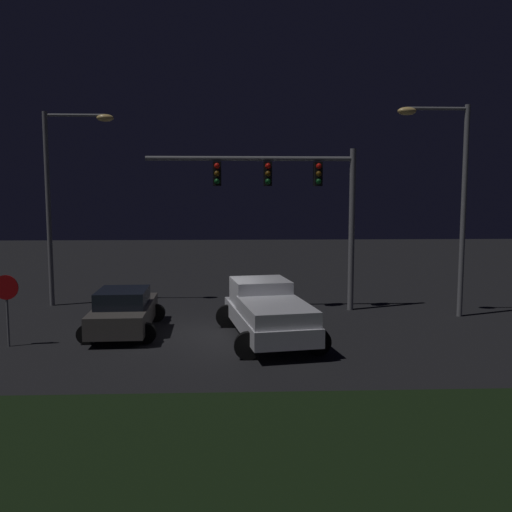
{
  "coord_description": "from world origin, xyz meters",
  "views": [
    {
      "loc": [
        0.38,
        -18.18,
        4.59
      ],
      "look_at": [
        1.18,
        1.62,
        2.43
      ],
      "focal_mm": 38.03,
      "sensor_mm": 36.0,
      "label": 1
    }
  ],
  "objects_px": {
    "car_sedan": "(124,311)",
    "stop_sign": "(6,297)",
    "traffic_signal_gantry": "(292,189)",
    "street_lamp_right": "(450,184)",
    "pickup_truck": "(267,308)",
    "street_lamp_left": "(62,184)"
  },
  "relations": [
    {
      "from": "car_sedan",
      "to": "street_lamp_left",
      "type": "relative_size",
      "value": 0.55
    },
    {
      "from": "stop_sign",
      "to": "car_sedan",
      "type": "bearing_deg",
      "value": 27.05
    },
    {
      "from": "street_lamp_left",
      "to": "street_lamp_right",
      "type": "xyz_separation_m",
      "value": [
        15.29,
        -2.76,
        -0.06
      ]
    },
    {
      "from": "pickup_truck",
      "to": "stop_sign",
      "type": "relative_size",
      "value": 2.54
    },
    {
      "from": "pickup_truck",
      "to": "street_lamp_left",
      "type": "height_order",
      "value": "street_lamp_left"
    },
    {
      "from": "street_lamp_right",
      "to": "stop_sign",
      "type": "xyz_separation_m",
      "value": [
        -15.11,
        -3.66,
        -3.5
      ]
    },
    {
      "from": "traffic_signal_gantry",
      "to": "street_lamp_right",
      "type": "relative_size",
      "value": 1.04
    },
    {
      "from": "car_sedan",
      "to": "street_lamp_right",
      "type": "distance_m",
      "value": 12.82
    },
    {
      "from": "pickup_truck",
      "to": "street_lamp_right",
      "type": "relative_size",
      "value": 0.71
    },
    {
      "from": "street_lamp_left",
      "to": "stop_sign",
      "type": "bearing_deg",
      "value": -88.35
    },
    {
      "from": "car_sedan",
      "to": "street_lamp_right",
      "type": "xyz_separation_m",
      "value": [
        11.9,
        2.02,
        4.33
      ]
    },
    {
      "from": "street_lamp_right",
      "to": "street_lamp_left",
      "type": "bearing_deg",
      "value": 169.76
    },
    {
      "from": "pickup_truck",
      "to": "street_lamp_left",
      "type": "bearing_deg",
      "value": 45.31
    },
    {
      "from": "traffic_signal_gantry",
      "to": "stop_sign",
      "type": "relative_size",
      "value": 3.73
    },
    {
      "from": "car_sedan",
      "to": "stop_sign",
      "type": "xyz_separation_m",
      "value": [
        -3.21,
        -1.64,
        0.82
      ]
    },
    {
      "from": "car_sedan",
      "to": "street_lamp_right",
      "type": "height_order",
      "value": "street_lamp_right"
    },
    {
      "from": "car_sedan",
      "to": "stop_sign",
      "type": "height_order",
      "value": "stop_sign"
    },
    {
      "from": "stop_sign",
      "to": "traffic_signal_gantry",
      "type": "bearing_deg",
      "value": 28.45
    },
    {
      "from": "street_lamp_left",
      "to": "stop_sign",
      "type": "xyz_separation_m",
      "value": [
        0.18,
        -6.42,
        -3.56
      ]
    },
    {
      "from": "car_sedan",
      "to": "street_lamp_right",
      "type": "bearing_deg",
      "value": -82.46
    },
    {
      "from": "traffic_signal_gantry",
      "to": "street_lamp_left",
      "type": "relative_size",
      "value": 1.03
    },
    {
      "from": "street_lamp_right",
      "to": "stop_sign",
      "type": "distance_m",
      "value": 15.94
    }
  ]
}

